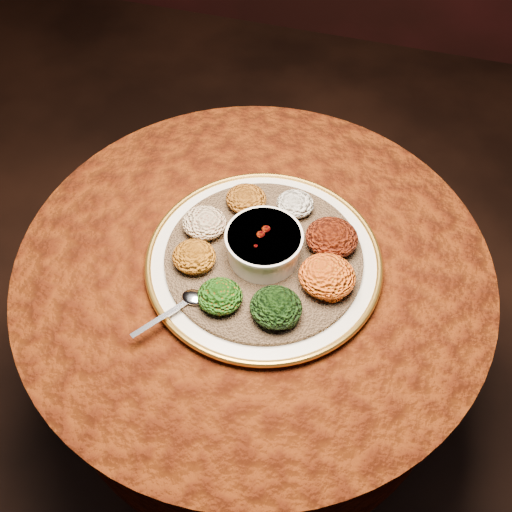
# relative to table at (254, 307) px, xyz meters

# --- Properties ---
(table) EXTENTS (0.96, 0.96, 0.73)m
(table) POSITION_rel_table_xyz_m (0.00, 0.00, 0.00)
(table) COLOR black
(table) RESTS_ON ground
(platter) EXTENTS (0.58, 0.58, 0.02)m
(platter) POSITION_rel_table_xyz_m (0.02, -0.00, 0.19)
(platter) COLOR silver
(platter) RESTS_ON table
(injera) EXTENTS (0.46, 0.46, 0.01)m
(injera) POSITION_rel_table_xyz_m (0.02, -0.00, 0.20)
(injera) COLOR brown
(injera) RESTS_ON platter
(stew_bowl) EXTENTS (0.15, 0.15, 0.06)m
(stew_bowl) POSITION_rel_table_xyz_m (0.02, -0.00, 0.24)
(stew_bowl) COLOR white
(stew_bowl) RESTS_ON injera
(spoon) EXTENTS (0.10, 0.13, 0.01)m
(spoon) POSITION_rel_table_xyz_m (-0.08, -0.15, 0.21)
(spoon) COLOR silver
(spoon) RESTS_ON injera
(portion_ayib) EXTENTS (0.08, 0.07, 0.04)m
(portion_ayib) POSITION_rel_table_xyz_m (0.05, 0.13, 0.23)
(portion_ayib) COLOR white
(portion_ayib) RESTS_ON injera
(portion_kitfo) EXTENTS (0.10, 0.10, 0.05)m
(portion_kitfo) POSITION_rel_table_xyz_m (0.14, 0.06, 0.23)
(portion_kitfo) COLOR black
(portion_kitfo) RESTS_ON injera
(portion_tikil) EXTENTS (0.11, 0.10, 0.05)m
(portion_tikil) POSITION_rel_table_xyz_m (0.15, -0.04, 0.23)
(portion_tikil) COLOR #B8870F
(portion_tikil) RESTS_ON injera
(portion_gomen) EXTENTS (0.10, 0.09, 0.05)m
(portion_gomen) POSITION_rel_table_xyz_m (0.08, -0.13, 0.23)
(portion_gomen) COLOR black
(portion_gomen) RESTS_ON injera
(portion_mixveg) EXTENTS (0.08, 0.08, 0.04)m
(portion_mixveg) POSITION_rel_table_xyz_m (-0.03, -0.13, 0.23)
(portion_mixveg) COLOR #A9410A
(portion_mixveg) RESTS_ON injera
(portion_kik) EXTENTS (0.09, 0.08, 0.04)m
(portion_kik) POSITION_rel_table_xyz_m (-0.10, -0.06, 0.23)
(portion_kik) COLOR #AF5E0F
(portion_kik) RESTS_ON injera
(portion_timatim) EXTENTS (0.09, 0.09, 0.04)m
(portion_timatim) POSITION_rel_table_xyz_m (-0.11, 0.03, 0.23)
(portion_timatim) COLOR maroon
(portion_timatim) RESTS_ON injera
(portion_shiro) EXTENTS (0.08, 0.08, 0.04)m
(portion_shiro) POSITION_rel_table_xyz_m (-0.05, 0.11, 0.23)
(portion_shiro) COLOR #955012
(portion_shiro) RESTS_ON injera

